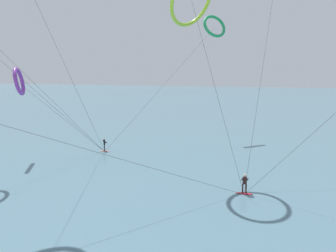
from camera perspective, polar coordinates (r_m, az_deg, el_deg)
The scene contains 5 objects.
sea_water at distance 107.75m, azimuth 13.04°, elevation 4.58°, with size 400.00×200.00×0.08m, color slate.
surfer_coral at distance 39.66m, azimuth -11.88°, elevation -3.61°, with size 1.40×0.71×1.70m.
surfer_crimson at distance 26.44m, azimuth 14.21°, elevation -10.78°, with size 1.40×0.61×1.70m.
kite_violet at distance 39.04m, azimuth -26.22°, elevation 7.53°, with size 9.07×6.69×10.69m.
kite_emerald at distance 49.39m, azimuth 8.72°, elevation 18.06°, with size 13.76×16.76×18.84m.
Camera 1 is at (6.56, -1.72, 10.16)m, focal length 32.36 mm.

